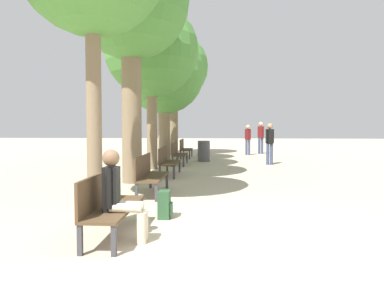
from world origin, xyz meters
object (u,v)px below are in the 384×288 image
tree_row_4 (173,68)px  bench_row_4 (184,147)px  person_seated (120,193)px  pedestrian_mid (248,138)px  bench_row_0 (108,201)px  backpack (165,205)px  tree_row_1 (131,4)px  tree_row_3 (164,74)px  pedestrian_near (270,141)px  tree_row_2 (152,51)px  trash_bin (204,151)px  bench_row_3 (178,152)px  pedestrian_far (261,136)px  bench_row_2 (167,160)px  bench_row_1 (149,173)px

tree_row_4 → bench_row_4: bearing=-67.4°
person_seated → pedestrian_mid: size_ratio=0.78×
bench_row_4 → bench_row_0: bearing=-90.0°
bench_row_0 → backpack: 1.27m
tree_row_1 → tree_row_3: bearing=90.0°
pedestrian_near → backpack: bearing=-108.8°
tree_row_2 → trash_bin: tree_row_2 is taller
bench_row_4 → tree_row_4: (-0.77, 1.84, 4.12)m
tree_row_1 → trash_bin: (1.77, 6.16, -4.39)m
bench_row_3 → person_seated: 9.94m
bench_row_3 → pedestrian_near: 3.72m
bench_row_0 → bench_row_3: 9.67m
tree_row_1 → pedestrian_far: size_ratio=3.70×
bench_row_0 → bench_row_4: 12.89m
bench_row_4 → pedestrian_mid: (3.22, 1.81, 0.42)m
bench_row_4 → tree_row_1: tree_row_1 is taller
bench_row_4 → tree_row_2: tree_row_2 is taller
bench_row_2 → pedestrian_far: pedestrian_far is taller
bench_row_4 → tree_row_1: (-0.77, -7.97, 4.34)m
tree_row_2 → person_seated: bearing=-83.2°
bench_row_3 → person_seated: size_ratio=1.39×
tree_row_2 → person_seated: size_ratio=4.72×
bench_row_2 → tree_row_1: 4.67m
bench_row_3 → pedestrian_mid: pedestrian_mid is taller
pedestrian_far → backpack: bearing=-102.8°
tree_row_1 → backpack: 6.19m
tree_row_4 → bench_row_1: bearing=-86.2°
bench_row_1 → tree_row_4: tree_row_4 is taller
pedestrian_far → pedestrian_near: bearing=-93.3°
bench_row_4 → tree_row_3: bearing=-115.7°
person_seated → tree_row_2: bearing=96.8°
tree_row_4 → bench_row_3: bearing=-81.4°
bench_row_2 → backpack: 5.45m
bench_row_1 → bench_row_0: bearing=-90.0°
bench_row_4 → pedestrian_near: size_ratio=1.05×
person_seated → bench_row_0: bearing=131.9°
bench_row_4 → pedestrian_far: bearing=35.1°
pedestrian_near → tree_row_3: bearing=162.5°
tree_row_1 → pedestrian_near: size_ratio=3.93×
backpack → pedestrian_near: pedestrian_near is taller
trash_bin → bench_row_2: bearing=-102.3°
bench_row_2 → trash_bin: trash_bin is taller
bench_row_0 → tree_row_4: size_ratio=0.27×
tree_row_2 → person_seated: tree_row_2 is taller
bench_row_0 → backpack: bearing=57.4°
pedestrian_mid → trash_bin: (-2.21, -3.63, -0.47)m
person_seated → bench_row_1: bearing=94.0°
bench_row_1 → bench_row_2: 3.22m
tree_row_4 → person_seated: (1.01, -15.00, -3.96)m
bench_row_0 → tree_row_1: bearing=98.9°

